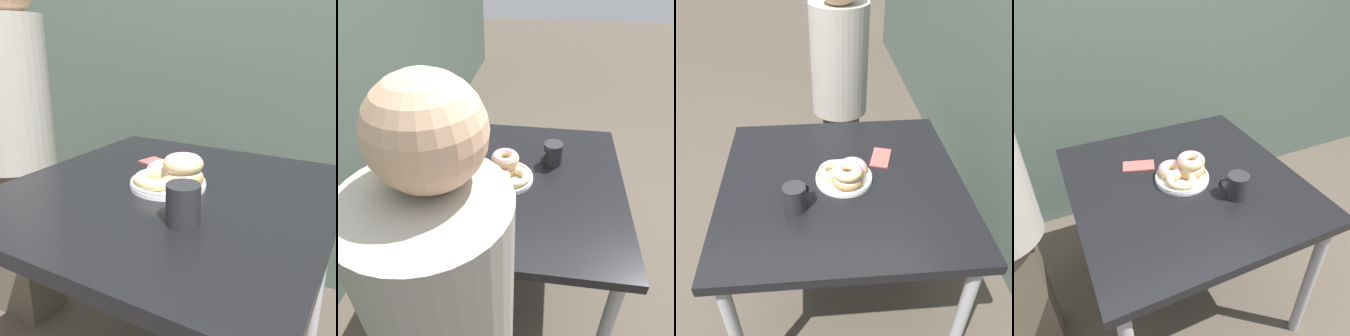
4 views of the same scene
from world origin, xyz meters
TOP-DOWN VIEW (x-y plane):
  - ground_plane at (0.00, 0.00)m, footprint 14.00×14.00m
  - dining_table at (0.00, 0.21)m, footprint 0.94×0.98m
  - donut_plate at (-0.00, 0.22)m, footprint 0.24×0.25m
  - coffee_mug at (0.14, 0.03)m, footprint 0.11×0.10m
  - napkin at (-0.15, 0.39)m, footprint 0.16×0.12m

SIDE VIEW (x-z plane):
  - ground_plane at x=0.00m, z-range 0.00..0.00m
  - dining_table at x=0.00m, z-range 0.30..1.07m
  - napkin at x=-0.15m, z-range 0.77..0.78m
  - donut_plate at x=0.00m, z-range 0.76..0.86m
  - coffee_mug at x=0.14m, z-range 0.77..0.87m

